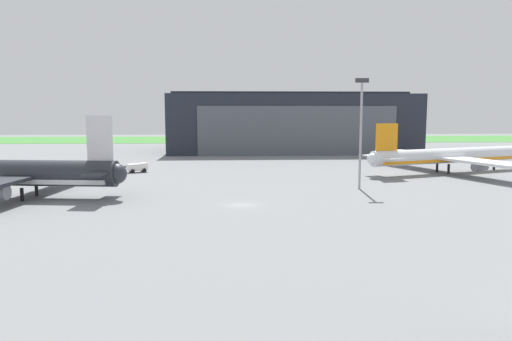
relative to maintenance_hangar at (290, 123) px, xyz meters
The scene contains 8 objects.
ground_plane 103.61m from the maintenance_hangar, 101.09° to the right, with size 440.00×440.00×0.00m, color slate.
grass_field_strip 71.76m from the maintenance_hangar, 106.21° to the left, with size 440.00×56.00×0.08m, color #44883A.
maintenance_hangar is the anchor object (origin of this frame).
airliner_far_left 71.74m from the maintenance_hangar, 65.92° to the right, with size 43.03×40.49×11.70m.
airliner_near_left 109.36m from the maintenance_hangar, 121.05° to the right, with size 35.88×31.45×13.73m.
ops_van 74.95m from the maintenance_hangar, 125.73° to the right, with size 4.96×3.69×2.17m.
pushback_tractor 94.14m from the maintenance_hangar, 135.58° to the right, with size 4.11×3.47×2.34m.
apron_light_mast 86.95m from the maintenance_hangar, 88.40° to the right, with size 2.40×0.50×20.32m.
Camera 1 is at (-1.56, -72.97, 14.52)m, focal length 33.74 mm.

